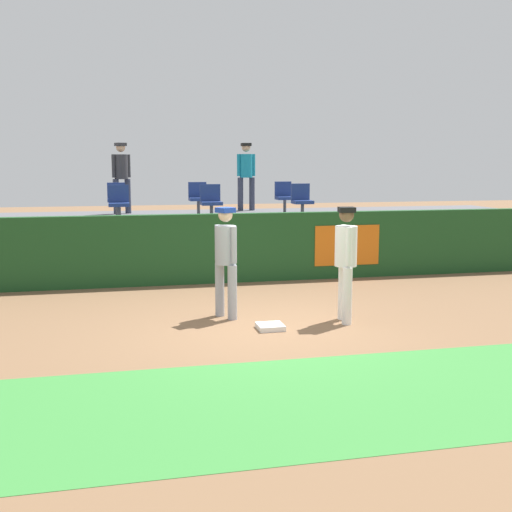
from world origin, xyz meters
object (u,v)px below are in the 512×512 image
object	(u,v)px
seat_back_right	(284,195)
first_base	(270,327)
player_fielder_home	(346,256)
seat_front_left	(119,201)
player_runner_visitor	(226,254)
seat_front_right	(302,199)
spectator_capped	(246,172)
spectator_hooded	(121,173)
seat_back_center	(198,196)
seat_back_left	(116,197)
seat_front_center	(211,200)

from	to	relation	value
seat_back_right	first_base	bearing A→B (deg)	-106.82
player_fielder_home	seat_back_right	bearing A→B (deg)	-178.10
player_fielder_home	seat_front_left	world-z (taller)	seat_front_left
first_base	seat_front_left	xyz separation A→B (m)	(-2.19, 5.43, 1.65)
player_fielder_home	player_runner_visitor	world-z (taller)	player_fielder_home
player_fielder_home	seat_front_right	distance (m)	5.33
spectator_capped	spectator_hooded	bearing A→B (deg)	3.97
player_fielder_home	spectator_hooded	xyz separation A→B (m)	(-3.38, 7.72, 1.22)
first_base	spectator_capped	size ratio (longest dim) A/B	0.21
player_runner_visitor	seat_front_right	distance (m)	5.31
seat_back_center	seat_front_right	xyz separation A→B (m)	(2.28, -1.80, -0.00)
player_runner_visitor	spectator_hooded	bearing A→B (deg)	162.93
seat_back_left	player_runner_visitor	bearing A→B (deg)	-75.02
seat_back_right	spectator_hooded	distance (m)	4.37
seat_back_right	seat_back_left	bearing A→B (deg)	-180.00
spectator_hooded	spectator_capped	distance (m)	3.48
seat_front_center	spectator_hooded	size ratio (longest dim) A/B	0.45
player_runner_visitor	seat_front_left	distance (m)	4.88
seat_front_center	seat_front_left	bearing A→B (deg)	-179.99
seat_back_right	seat_front_right	bearing A→B (deg)	-91.64
player_fielder_home	spectator_hooded	world-z (taller)	spectator_hooded
seat_front_left	seat_back_center	bearing A→B (deg)	41.41
first_base	seat_front_right	size ratio (longest dim) A/B	0.48
seat_back_left	seat_back_right	bearing A→B (deg)	0.00
seat_back_left	first_base	bearing A→B (deg)	-72.83
seat_back_left	seat_front_center	bearing A→B (deg)	-39.90
player_runner_visitor	seat_back_left	distance (m)	6.60
seat_back_center	seat_back_left	xyz separation A→B (m)	(-2.09, -0.00, -0.00)
player_fielder_home	seat_front_right	xyz separation A→B (m)	(0.84, 5.23, 0.62)
player_fielder_home	first_base	bearing A→B (deg)	-71.95
player_runner_visitor	first_base	bearing A→B (deg)	1.66
seat_back_center	player_fielder_home	bearing A→B (deg)	-78.42
spectator_hooded	seat_back_center	bearing A→B (deg)	137.54
spectator_capped	first_base	bearing A→B (deg)	77.96
spectator_hooded	spectator_capped	xyz separation A→B (m)	(3.45, 0.40, 0.02)
seat_back_right	player_fielder_home	bearing A→B (deg)	-97.25
player_runner_visitor	seat_front_center	distance (m)	4.61
first_base	seat_back_left	size ratio (longest dim) A/B	0.48
seat_front_left	seat_back_right	bearing A→B (deg)	22.36
seat_back_center	seat_front_right	bearing A→B (deg)	-38.27
first_base	spectator_hooded	distance (m)	8.50
seat_front_right	seat_back_right	xyz separation A→B (m)	(0.05, 1.80, -0.00)
player_runner_visitor	spectator_hooded	distance (m)	7.31
player_fielder_home	player_runner_visitor	bearing A→B (deg)	-101.37
player_runner_visitor	seat_front_center	bearing A→B (deg)	144.80
spectator_hooded	seat_front_left	bearing A→B (deg)	64.76
player_runner_visitor	seat_front_left	xyz separation A→B (m)	(-1.65, 4.54, 0.63)
first_base	spectator_capped	distance (m)	8.74
player_fielder_home	seat_front_center	world-z (taller)	seat_front_center
seat_back_left	spectator_hooded	distance (m)	0.93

